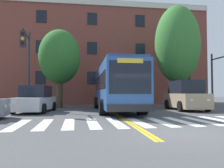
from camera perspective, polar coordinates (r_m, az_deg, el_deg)
The scene contains 13 objects.
ground_plane at distance 7.75m, azimuth 17.56°, elevation -12.04°, with size 120.00×120.00×0.00m, color #4C4C4F.
crosswalk at distance 10.38m, azimuth 12.44°, elevation -9.57°, with size 12.90×3.84×0.01m.
lane_line_yellow_inner at distance 23.80m, azimuth -2.80°, elevation -5.52°, with size 0.12×36.00×0.01m, color gold.
lane_line_yellow_outer at distance 23.82m, azimuth -2.41°, elevation -5.52°, with size 0.12×36.00×0.01m, color gold.
city_bus at distance 16.38m, azimuth 0.85°, elevation -0.61°, with size 2.91×11.00×3.34m.
car_white_near_lane at distance 15.97m, azimuth -19.33°, elevation -4.00°, with size 2.44×4.55×1.82m.
car_tan_far_lane at distance 17.86m, azimuth 18.63°, elevation -3.03°, with size 2.50×5.03×2.27m.
car_black_behind_bus at distance 24.80m, azimuth 1.07°, elevation -3.38°, with size 2.33×4.18×1.92m.
traffic_light_near_corner at distance 19.91m, azimuth 26.61°, elevation 3.07°, with size 0.34×3.02×4.74m.
traffic_light_far_corner at distance 16.27m, azimuth -21.41°, elevation 6.63°, with size 0.50×2.83×5.79m.
street_tree_curbside_large at distance 21.85m, azimuth 16.65°, elevation 9.89°, with size 5.59×5.54×9.63m.
street_tree_curbside_small at distance 20.12m, azimuth -13.51°, elevation 6.82°, with size 3.91×4.27×6.96m.
building_facade at distance 28.67m, azimuth -5.52°, elevation 7.15°, with size 28.05×7.40×12.08m.
Camera 1 is at (-3.23, -6.92, 1.32)m, focal length 35.00 mm.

